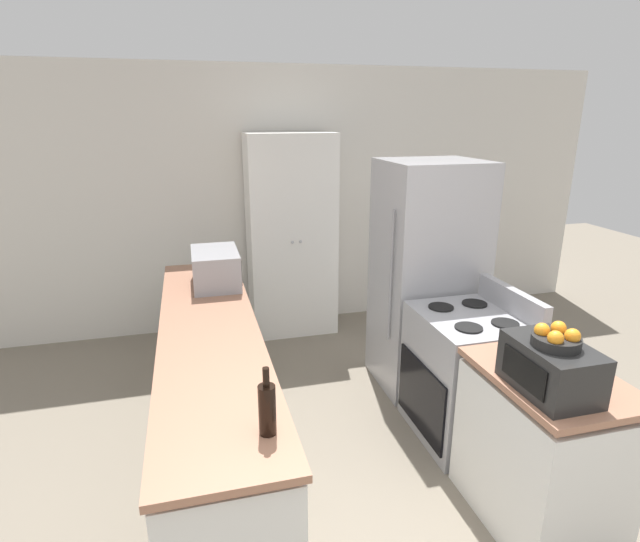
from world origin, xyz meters
name	(u,v)px	position (x,y,z in m)	size (l,w,h in m)	color
wall_back	(279,201)	(0.00, 3.63, 1.30)	(7.00, 0.06, 2.60)	silver
counter_left	(214,393)	(-0.82, 1.54, 0.43)	(0.60, 2.87, 0.88)	silver
counter_right	(540,451)	(0.82, 0.50, 0.43)	(0.60, 0.81, 0.88)	silver
pantry_cabinet	(291,236)	(0.07, 3.35, 0.99)	(0.84, 0.49, 1.98)	white
stove	(466,375)	(0.85, 1.30, 0.45)	(0.66, 0.74, 1.04)	#9E9EA3
refrigerator	(427,277)	(0.89, 2.05, 0.91)	(0.77, 0.68, 1.82)	#A3A3A8
microwave	(216,268)	(-0.72, 2.36, 1.02)	(0.35, 0.52, 0.27)	#939399
wine_bottle	(267,408)	(-0.64, 0.39, 1.00)	(0.07, 0.07, 0.30)	black
toaster_oven	(550,368)	(0.70, 0.38, 1.00)	(0.29, 0.43, 0.24)	black
fruit_bowl	(556,338)	(0.69, 0.36, 1.17)	(0.22, 0.22, 0.10)	black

